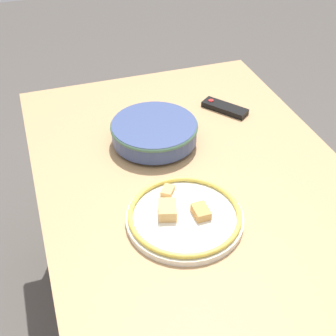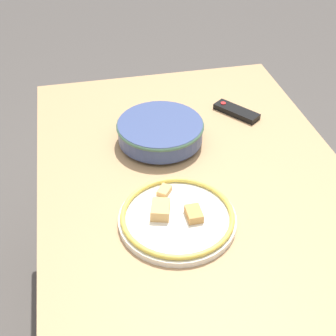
{
  "view_description": "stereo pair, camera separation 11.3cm",
  "coord_description": "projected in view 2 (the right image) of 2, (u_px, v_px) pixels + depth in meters",
  "views": [
    {
      "loc": [
        1.02,
        -0.42,
        1.65
      ],
      "look_at": [
        0.01,
        -0.08,
        0.79
      ],
      "focal_mm": 50.0,
      "sensor_mm": 36.0,
      "label": 1
    },
    {
      "loc": [
        1.05,
        -0.31,
        1.65
      ],
      "look_at": [
        0.01,
        -0.08,
        0.79
      ],
      "focal_mm": 50.0,
      "sensor_mm": 36.0,
      "label": 2
    }
  ],
  "objects": [
    {
      "name": "tv_remote",
      "position": [
        236.0,
        111.0,
        1.66
      ],
      "size": [
        0.17,
        0.14,
        0.02
      ],
      "rotation": [
        0.0,
        0.0,
        2.22
      ],
      "color": "black",
      "rests_on": "dining_table"
    },
    {
      "name": "ground_plane",
      "position": [
        187.0,
        317.0,
        1.88
      ],
      "size": [
        8.0,
        8.0,
        0.0
      ],
      "primitive_type": "plane",
      "color": "#4C4742"
    },
    {
      "name": "noodle_bowl",
      "position": [
        160.0,
        131.0,
        1.51
      ],
      "size": [
        0.28,
        0.28,
        0.07
      ],
      "color": "#384775",
      "rests_on": "dining_table"
    },
    {
      "name": "food_plate",
      "position": [
        177.0,
        217.0,
        1.24
      ],
      "size": [
        0.31,
        0.31,
        0.05
      ],
      "color": "silver",
      "rests_on": "dining_table"
    },
    {
      "name": "dining_table",
      "position": [
        193.0,
        194.0,
        1.47
      ],
      "size": [
        1.29,
        0.93,
        0.75
      ],
      "color": "tan",
      "rests_on": "ground_plane"
    }
  ]
}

